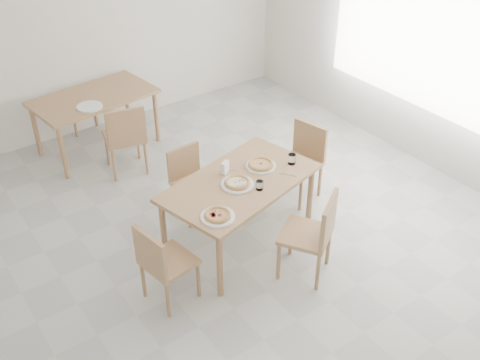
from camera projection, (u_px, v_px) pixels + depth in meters
room at (439, 46)px, 6.32m from camera, size 7.28×7.00×7.00m
main_table at (240, 188)px, 5.46m from camera, size 1.70×1.21×0.75m
chair_south at (315, 231)px, 5.14m from camera, size 0.61×0.61×0.89m
chair_north at (189, 177)px, 6.01m from camera, size 0.39×0.39×0.78m
chair_west at (162, 261)px, 4.87m from camera, size 0.47×0.47×0.83m
chair_east at (303, 156)px, 6.26m from camera, size 0.51×0.51×0.87m
plate_margherita at (261, 166)px, 5.62m from camera, size 0.30×0.30×0.02m
plate_mushroom at (237, 184)px, 5.35m from camera, size 0.32×0.32×0.02m
plate_pepperoni at (218, 217)px, 4.93m from camera, size 0.31×0.31×0.02m
pizza_margherita at (261, 164)px, 5.60m from camera, size 0.28×0.28×0.03m
pizza_mushroom at (237, 183)px, 5.33m from camera, size 0.32×0.32×0.03m
pizza_pepperoni at (218, 215)px, 4.92m from camera, size 0.31×0.31×0.03m
tumbler_a at (260, 185)px, 5.27m from camera, size 0.07×0.07×0.09m
tumbler_b at (292, 159)px, 5.64m from camera, size 0.08×0.08×0.11m
napkin_holder at (225, 168)px, 5.50m from camera, size 0.12×0.10×0.12m
fork_a at (229, 169)px, 5.58m from camera, size 0.09×0.16×0.01m
fork_b at (288, 174)px, 5.50m from camera, size 0.12×0.15×0.01m
second_table at (94, 102)px, 7.02m from camera, size 1.57×1.01×0.75m
chair_back_s at (125, 135)px, 6.60m from camera, size 0.54×0.54×0.92m
chair_back_n at (68, 93)px, 7.61m from camera, size 0.55×0.55×0.87m
plate_empty at (90, 107)px, 6.71m from camera, size 0.31×0.31×0.02m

